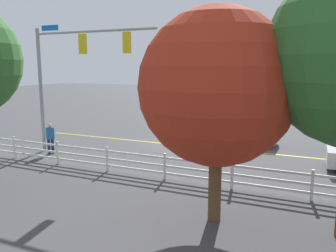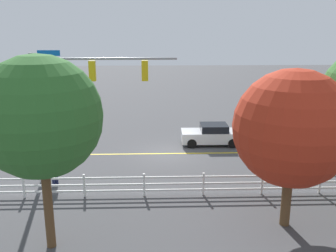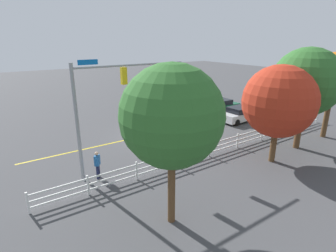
{
  "view_description": "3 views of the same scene",
  "coord_description": "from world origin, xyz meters",
  "px_view_note": "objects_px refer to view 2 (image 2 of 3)",
  "views": [
    {
      "loc": [
        -7.36,
        19.1,
        4.76
      ],
      "look_at": [
        0.29,
        1.79,
        1.47
      ],
      "focal_mm": 36.74,
      "sensor_mm": 36.0,
      "label": 1
    },
    {
      "loc": [
        0.74,
        23.12,
        7.93
      ],
      "look_at": [
        0.02,
        1.68,
        2.31
      ],
      "focal_mm": 39.9,
      "sensor_mm": 36.0,
      "label": 2
    },
    {
      "loc": [
        10.65,
        18.99,
        7.94
      ],
      "look_at": [
        -0.84,
        2.19,
        1.31
      ],
      "focal_mm": 28.55,
      "sensor_mm": 36.0,
      "label": 3
    }
  ],
  "objects_px": {
    "tree_0": "(292,128)",
    "tree_3": "(40,117)",
    "pedestrian": "(54,168)",
    "car_0": "(211,135)",
    "car_1": "(319,133)",
    "car_2": "(333,149)"
  },
  "relations": [
    {
      "from": "car_2",
      "to": "car_1",
      "type": "bearing_deg",
      "value": 76.97
    },
    {
      "from": "car_0",
      "to": "car_1",
      "type": "bearing_deg",
      "value": -177.87
    },
    {
      "from": "car_0",
      "to": "tree_3",
      "type": "height_order",
      "value": "tree_3"
    },
    {
      "from": "car_1",
      "to": "tree_0",
      "type": "bearing_deg",
      "value": 61.96
    },
    {
      "from": "car_0",
      "to": "car_1",
      "type": "relative_size",
      "value": 0.87
    },
    {
      "from": "tree_0",
      "to": "tree_3",
      "type": "height_order",
      "value": "tree_3"
    },
    {
      "from": "car_1",
      "to": "car_2",
      "type": "xyz_separation_m",
      "value": [
        0.82,
        3.8,
        0.05
      ]
    },
    {
      "from": "car_0",
      "to": "tree_3",
      "type": "relative_size",
      "value": 0.58
    },
    {
      "from": "pedestrian",
      "to": "car_2",
      "type": "bearing_deg",
      "value": 48.46
    },
    {
      "from": "car_0",
      "to": "tree_0",
      "type": "relative_size",
      "value": 0.64
    },
    {
      "from": "car_2",
      "to": "tree_0",
      "type": "distance_m",
      "value": 10.0
    },
    {
      "from": "car_0",
      "to": "tree_0",
      "type": "xyz_separation_m",
      "value": [
        -1.43,
        11.2,
        3.45
      ]
    },
    {
      "from": "pedestrian",
      "to": "tree_0",
      "type": "height_order",
      "value": "tree_0"
    },
    {
      "from": "car_2",
      "to": "tree_3",
      "type": "height_order",
      "value": "tree_3"
    },
    {
      "from": "tree_0",
      "to": "tree_3",
      "type": "bearing_deg",
      "value": 7.97
    },
    {
      "from": "car_0",
      "to": "tree_3",
      "type": "distance_m",
      "value": 15.37
    },
    {
      "from": "pedestrian",
      "to": "tree_0",
      "type": "distance_m",
      "value": 11.94
    },
    {
      "from": "tree_3",
      "to": "pedestrian",
      "type": "bearing_deg",
      "value": -76.95
    },
    {
      "from": "tree_0",
      "to": "car_0",
      "type": "bearing_deg",
      "value": -82.74
    },
    {
      "from": "pedestrian",
      "to": "tree_3",
      "type": "xyz_separation_m",
      "value": [
        -1.33,
        5.73,
        4.05
      ]
    },
    {
      "from": "car_0",
      "to": "car_1",
      "type": "distance_m",
      "value": 7.79
    },
    {
      "from": "car_1",
      "to": "pedestrian",
      "type": "height_order",
      "value": "pedestrian"
    }
  ]
}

